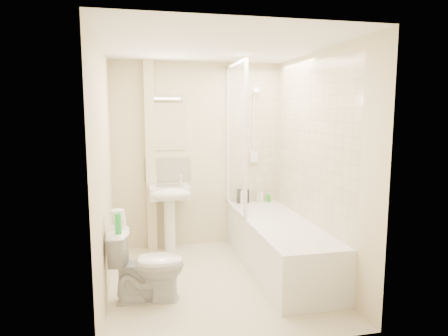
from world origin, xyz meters
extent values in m
plane|color=beige|center=(0.00, 0.00, 0.00)|extent=(2.50, 2.50, 0.00)
cube|color=beige|center=(0.00, 1.25, 1.20)|extent=(2.20, 0.02, 2.40)
cube|color=beige|center=(-1.10, 0.00, 1.20)|extent=(0.02, 2.50, 2.40)
cube|color=beige|center=(1.10, 0.00, 1.20)|extent=(0.02, 2.50, 2.40)
cube|color=white|center=(0.00, 0.00, 2.40)|extent=(2.20, 2.50, 0.02)
cube|color=beige|center=(0.75, 1.24, 1.42)|extent=(0.70, 0.01, 1.75)
cube|color=beige|center=(1.09, 0.20, 1.42)|extent=(0.01, 2.10, 1.75)
cube|color=beige|center=(-0.62, 1.19, 1.20)|extent=(0.12, 0.12, 2.40)
cube|color=beige|center=(-0.40, 1.24, 1.03)|extent=(0.60, 0.02, 0.30)
cube|color=white|center=(-0.40, 1.24, 1.58)|extent=(0.46, 0.01, 0.60)
cube|color=silver|center=(-0.40, 1.22, 1.95)|extent=(0.42, 0.07, 0.07)
cube|color=white|center=(0.75, 0.20, 0.28)|extent=(0.70, 2.10, 0.55)
cube|color=white|center=(0.75, 0.20, 0.49)|extent=(0.56, 1.96, 0.05)
cube|color=white|center=(0.40, 0.80, 1.45)|extent=(0.01, 0.90, 1.80)
cube|color=white|center=(0.40, 1.23, 1.45)|extent=(0.04, 0.04, 1.80)
cube|color=white|center=(0.40, 0.35, 1.45)|extent=(0.04, 0.04, 1.80)
cube|color=white|center=(0.40, 0.80, 2.33)|extent=(0.04, 0.90, 0.04)
cube|color=white|center=(0.40, 0.80, 0.57)|extent=(0.04, 0.90, 0.03)
cylinder|color=white|center=(0.75, 1.22, 1.55)|extent=(0.02, 0.02, 0.90)
cylinder|color=white|center=(0.75, 1.22, 1.10)|extent=(0.05, 0.05, 0.02)
cylinder|color=white|center=(0.75, 1.22, 2.00)|extent=(0.05, 0.05, 0.02)
cylinder|color=white|center=(0.75, 1.15, 2.03)|extent=(0.08, 0.11, 0.11)
cube|color=white|center=(0.75, 1.21, 1.17)|extent=(0.10, 0.05, 0.14)
cylinder|color=white|center=(0.73, 1.19, 1.60)|extent=(0.01, 0.13, 0.84)
cylinder|color=white|center=(-0.40, 1.08, 0.34)|extent=(0.14, 0.14, 0.67)
cube|color=white|center=(-0.40, 1.05, 0.77)|extent=(0.50, 0.38, 0.15)
ellipsoid|color=white|center=(-0.40, 0.88, 0.77)|extent=(0.50, 0.21, 0.15)
cube|color=silver|center=(-0.40, 1.05, 0.83)|extent=(0.35, 0.25, 0.04)
cylinder|color=white|center=(-0.56, 1.16, 0.89)|extent=(0.03, 0.03, 0.10)
cylinder|color=white|center=(-0.24, 1.16, 0.89)|extent=(0.03, 0.03, 0.10)
sphere|color=white|center=(-0.56, 1.16, 0.95)|extent=(0.04, 0.04, 0.04)
sphere|color=white|center=(-0.24, 1.16, 0.95)|extent=(0.04, 0.04, 0.04)
cylinder|color=black|center=(0.54, 1.16, 0.65)|extent=(0.06, 0.06, 0.19)
cylinder|color=white|center=(0.57, 1.16, 0.63)|extent=(0.06, 0.06, 0.17)
cylinder|color=black|center=(0.64, 1.16, 0.64)|extent=(0.06, 0.06, 0.18)
cylinder|color=beige|center=(0.81, 1.16, 0.62)|extent=(0.07, 0.07, 0.15)
cylinder|color=white|center=(0.85, 1.16, 0.62)|extent=(0.05, 0.05, 0.14)
cylinder|color=green|center=(0.95, 1.16, 0.60)|extent=(0.06, 0.06, 0.10)
imported|color=white|center=(-0.72, -0.27, 0.35)|extent=(0.54, 0.76, 0.69)
cylinder|color=white|center=(-0.95, -0.17, 0.73)|extent=(0.10, 0.10, 0.09)
cylinder|color=white|center=(-0.98, -0.19, 0.82)|extent=(0.12, 0.12, 0.09)
cylinder|color=green|center=(-0.97, -0.35, 0.78)|extent=(0.06, 0.06, 0.19)
camera|label=1|loc=(-0.79, -3.91, 1.77)|focal=32.00mm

